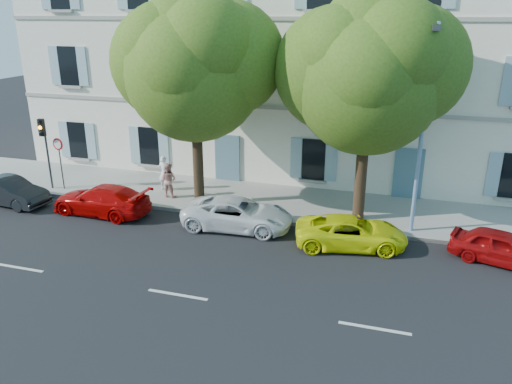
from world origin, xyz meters
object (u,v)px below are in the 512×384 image
(car_red_coupe, at_px, (101,200))
(car_red_hatchback, at_px, (502,248))
(car_dark_sedan, at_px, (9,191))
(road_sign, at_px, (59,153))
(tree_left, at_px, (194,72))
(car_white_coupe, at_px, (238,214))
(pedestrian_b, at_px, (169,180))
(street_lamp, at_px, (424,120))
(pedestrian_a, at_px, (164,173))
(car_yellow_supercar, at_px, (351,232))
(traffic_light, at_px, (44,139))
(tree_right, at_px, (368,81))

(car_red_coupe, distance_m, car_red_hatchback, 15.90)
(car_dark_sedan, xyz_separation_m, car_red_hatchback, (20.53, 0.35, -0.03))
(road_sign, bearing_deg, car_dark_sedan, -120.03)
(car_dark_sedan, xyz_separation_m, tree_left, (8.35, 2.27, 5.33))
(car_white_coupe, height_order, pedestrian_b, pedestrian_b)
(car_white_coupe, height_order, car_red_hatchback, car_white_coupe)
(street_lamp, bearing_deg, car_red_coupe, -173.11)
(car_red_coupe, relative_size, pedestrian_a, 2.57)
(pedestrian_b, bearing_deg, car_yellow_supercar, 168.46)
(road_sign, height_order, pedestrian_b, road_sign)
(car_yellow_supercar, bearing_deg, car_white_coupe, 74.01)
(car_red_coupe, xyz_separation_m, traffic_light, (-4.00, 1.73, 2.01))
(pedestrian_a, bearing_deg, car_yellow_supercar, 163.90)
(car_yellow_supercar, bearing_deg, car_dark_sedan, 79.21)
(car_red_hatchback, height_order, tree_left, tree_left)
(tree_right, distance_m, pedestrian_a, 10.54)
(car_yellow_supercar, bearing_deg, street_lamp, -63.58)
(car_dark_sedan, height_order, tree_left, tree_left)
(traffic_light, height_order, street_lamp, street_lamp)
(car_red_hatchback, distance_m, tree_right, 7.69)
(car_red_coupe, height_order, car_red_hatchback, car_red_coupe)
(car_red_hatchback, height_order, traffic_light, traffic_light)
(car_red_coupe, distance_m, road_sign, 4.11)
(traffic_light, xyz_separation_m, street_lamp, (16.87, -0.18, 1.95))
(car_yellow_supercar, height_order, pedestrian_a, pedestrian_a)
(car_red_hatchback, height_order, road_sign, road_sign)
(car_dark_sedan, height_order, car_red_hatchback, car_dark_sedan)
(street_lamp, bearing_deg, car_yellow_supercar, -142.26)
(car_red_coupe, height_order, pedestrian_b, pedestrian_b)
(car_white_coupe, relative_size, tree_left, 0.49)
(car_red_hatchback, relative_size, pedestrian_b, 2.14)
(car_red_coupe, bearing_deg, car_red_hatchback, 93.39)
(car_white_coupe, xyz_separation_m, street_lamp, (6.74, 1.29, 3.98))
(car_red_hatchback, bearing_deg, pedestrian_a, 94.61)
(car_dark_sedan, bearing_deg, pedestrian_b, -61.68)
(street_lamp, distance_m, pedestrian_b, 11.48)
(car_yellow_supercar, distance_m, pedestrian_b, 9.08)
(car_yellow_supercar, xyz_separation_m, road_sign, (-14.11, 2.01, 1.40))
(car_dark_sedan, xyz_separation_m, street_lamp, (17.50, 1.81, 3.98))
(car_yellow_supercar, height_order, road_sign, road_sign)
(car_dark_sedan, xyz_separation_m, car_yellow_supercar, (15.35, 0.14, -0.05))
(pedestrian_b, bearing_deg, pedestrian_a, -47.79)
(car_dark_sedan, relative_size, street_lamp, 0.48)
(pedestrian_a, bearing_deg, car_dark_sedan, 33.63)
(pedestrian_b, bearing_deg, car_red_coupe, 55.17)
(car_white_coupe, relative_size, car_red_hatchback, 1.29)
(car_red_hatchback, bearing_deg, road_sign, 101.47)
(car_dark_sedan, distance_m, tree_right, 16.42)
(car_red_coupe, xyz_separation_m, tree_left, (3.72, 2.02, 5.32))
(car_white_coupe, xyz_separation_m, tree_right, (4.60, 2.09, 5.21))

